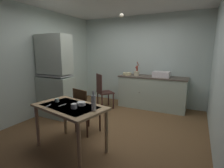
{
  "coord_description": "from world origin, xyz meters",
  "views": [
    {
      "loc": [
        1.6,
        -3.2,
        1.61
      ],
      "look_at": [
        0.03,
        -0.04,
        0.93
      ],
      "focal_mm": 27.62,
      "sensor_mm": 36.0,
      "label": 1
    }
  ],
  "objects_px": {
    "hutch_cabinet": "(55,79)",
    "sink_basin": "(161,74)",
    "mixing_bowl_counter": "(127,74)",
    "serving_bowl_wide": "(81,104)",
    "teacup_mint": "(57,100)",
    "glass_bottle": "(94,102)",
    "chair_by_counter": "(103,91)",
    "chair_far_side": "(85,110)",
    "dining_table": "(70,112)",
    "hand_pump": "(137,69)"
  },
  "relations": [
    {
      "from": "hand_pump",
      "to": "chair_by_counter",
      "type": "bearing_deg",
      "value": -136.0
    },
    {
      "from": "hand_pump",
      "to": "chair_by_counter",
      "type": "relative_size",
      "value": 0.4
    },
    {
      "from": "hand_pump",
      "to": "teacup_mint",
      "type": "relative_size",
      "value": 5.81
    },
    {
      "from": "hand_pump",
      "to": "hutch_cabinet",
      "type": "bearing_deg",
      "value": -130.24
    },
    {
      "from": "dining_table",
      "to": "teacup_mint",
      "type": "relative_size",
      "value": 19.22
    },
    {
      "from": "hand_pump",
      "to": "serving_bowl_wide",
      "type": "distance_m",
      "value": 2.66
    },
    {
      "from": "sink_basin",
      "to": "mixing_bowl_counter",
      "type": "bearing_deg",
      "value": -177.07
    },
    {
      "from": "mixing_bowl_counter",
      "to": "chair_by_counter",
      "type": "distance_m",
      "value": 0.89
    },
    {
      "from": "chair_far_side",
      "to": "glass_bottle",
      "type": "height_order",
      "value": "glass_bottle"
    },
    {
      "from": "chair_by_counter",
      "to": "teacup_mint",
      "type": "bearing_deg",
      "value": -83.85
    },
    {
      "from": "sink_basin",
      "to": "serving_bowl_wide",
      "type": "bearing_deg",
      "value": -106.38
    },
    {
      "from": "sink_basin",
      "to": "chair_by_counter",
      "type": "height_order",
      "value": "sink_basin"
    },
    {
      "from": "hutch_cabinet",
      "to": "hand_pump",
      "type": "xyz_separation_m",
      "value": [
        1.47,
        1.74,
        0.15
      ]
    },
    {
      "from": "chair_by_counter",
      "to": "teacup_mint",
      "type": "relative_size",
      "value": 14.65
    },
    {
      "from": "hutch_cabinet",
      "to": "mixing_bowl_counter",
      "type": "bearing_deg",
      "value": 53.72
    },
    {
      "from": "hutch_cabinet",
      "to": "chair_far_side",
      "type": "bearing_deg",
      "value": -20.62
    },
    {
      "from": "serving_bowl_wide",
      "to": "teacup_mint",
      "type": "distance_m",
      "value": 0.48
    },
    {
      "from": "hand_pump",
      "to": "serving_bowl_wide",
      "type": "height_order",
      "value": "hand_pump"
    },
    {
      "from": "mixing_bowl_counter",
      "to": "serving_bowl_wide",
      "type": "distance_m",
      "value": 2.56
    },
    {
      "from": "chair_far_side",
      "to": "hand_pump",
      "type": "bearing_deg",
      "value": 81.68
    },
    {
      "from": "dining_table",
      "to": "chair_by_counter",
      "type": "bearing_deg",
      "value": 104.91
    },
    {
      "from": "dining_table",
      "to": "serving_bowl_wide",
      "type": "distance_m",
      "value": 0.22
    },
    {
      "from": "hutch_cabinet",
      "to": "chair_by_counter",
      "type": "height_order",
      "value": "hutch_cabinet"
    },
    {
      "from": "hand_pump",
      "to": "mixing_bowl_counter",
      "type": "relative_size",
      "value": 1.61
    },
    {
      "from": "mixing_bowl_counter",
      "to": "glass_bottle",
      "type": "height_order",
      "value": "glass_bottle"
    },
    {
      "from": "hutch_cabinet",
      "to": "mixing_bowl_counter",
      "type": "distance_m",
      "value": 2.04
    },
    {
      "from": "mixing_bowl_counter",
      "to": "teacup_mint",
      "type": "distance_m",
      "value": 2.6
    },
    {
      "from": "dining_table",
      "to": "teacup_mint",
      "type": "distance_m",
      "value": 0.36
    },
    {
      "from": "sink_basin",
      "to": "glass_bottle",
      "type": "xyz_separation_m",
      "value": [
        -0.45,
        -2.71,
        -0.11
      ]
    },
    {
      "from": "mixing_bowl_counter",
      "to": "dining_table",
      "type": "height_order",
      "value": "mixing_bowl_counter"
    },
    {
      "from": "chair_by_counter",
      "to": "teacup_mint",
      "type": "xyz_separation_m",
      "value": [
        0.21,
        -1.97,
        0.26
      ]
    },
    {
      "from": "hutch_cabinet",
      "to": "dining_table",
      "type": "distance_m",
      "value": 1.65
    },
    {
      "from": "sink_basin",
      "to": "glass_bottle",
      "type": "bearing_deg",
      "value": -99.51
    },
    {
      "from": "mixing_bowl_counter",
      "to": "teacup_mint",
      "type": "relative_size",
      "value": 3.61
    },
    {
      "from": "sink_basin",
      "to": "chair_by_counter",
      "type": "xyz_separation_m",
      "value": [
        -1.45,
        -0.67,
        -0.47
      ]
    },
    {
      "from": "sink_basin",
      "to": "serving_bowl_wide",
      "type": "relative_size",
      "value": 3.17
    },
    {
      "from": "sink_basin",
      "to": "glass_bottle",
      "type": "relative_size",
      "value": 1.5
    },
    {
      "from": "dining_table",
      "to": "hutch_cabinet",
      "type": "bearing_deg",
      "value": 141.58
    },
    {
      "from": "serving_bowl_wide",
      "to": "dining_table",
      "type": "bearing_deg",
      "value": -144.2
    },
    {
      "from": "hutch_cabinet",
      "to": "sink_basin",
      "type": "relative_size",
      "value": 4.5
    },
    {
      "from": "serving_bowl_wide",
      "to": "chair_by_counter",
      "type": "bearing_deg",
      "value": 109.69
    },
    {
      "from": "dining_table",
      "to": "glass_bottle",
      "type": "relative_size",
      "value": 4.39
    },
    {
      "from": "dining_table",
      "to": "serving_bowl_wide",
      "type": "relative_size",
      "value": 9.28
    },
    {
      "from": "sink_basin",
      "to": "chair_far_side",
      "type": "height_order",
      "value": "sink_basin"
    },
    {
      "from": "hutch_cabinet",
      "to": "teacup_mint",
      "type": "distance_m",
      "value": 1.34
    },
    {
      "from": "teacup_mint",
      "to": "mixing_bowl_counter",
      "type": "bearing_deg",
      "value": 84.2
    },
    {
      "from": "mixing_bowl_counter",
      "to": "dining_table",
      "type": "xyz_separation_m",
      "value": [
        0.07,
        -2.65,
        -0.29
      ]
    },
    {
      "from": "serving_bowl_wide",
      "to": "teacup_mint",
      "type": "height_order",
      "value": "teacup_mint"
    },
    {
      "from": "dining_table",
      "to": "teacup_mint",
      "type": "xyz_separation_m",
      "value": [
        -0.33,
        0.07,
        0.13
      ]
    },
    {
      "from": "hutch_cabinet",
      "to": "serving_bowl_wide",
      "type": "xyz_separation_m",
      "value": [
        1.42,
        -0.9,
        -0.15
      ]
    }
  ]
}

